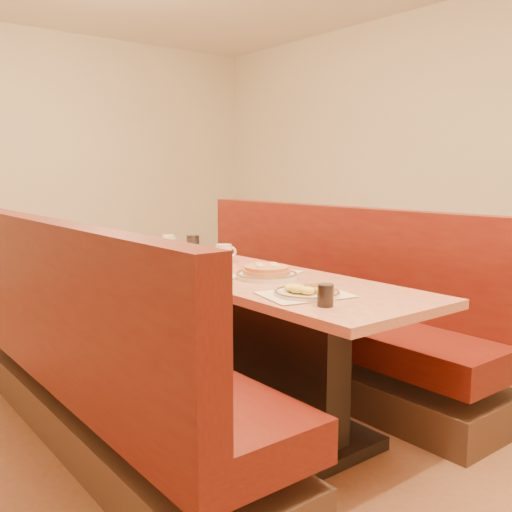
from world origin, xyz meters
TOP-DOWN VIEW (x-y plane):
  - ground at (0.00, 0.00)m, footprint 8.00×8.00m
  - room_envelope at (0.00, 0.00)m, footprint 6.04×8.04m
  - diner_table at (0.00, 0.00)m, footprint 0.70×2.50m
  - booth_left at (-0.73, 0.00)m, footprint 0.55×2.50m
  - booth_right at (0.73, 0.00)m, footprint 0.55×2.50m
  - placemat_near_left at (-0.12, -0.78)m, footprint 0.41×0.34m
  - placemat_near_right at (0.06, -0.31)m, footprint 0.43×0.38m
  - placemat_far_left at (-0.11, 1.03)m, footprint 0.45×0.40m
  - placemat_far_right at (0.06, 0.63)m, footprint 0.52×0.46m
  - pancake_plate at (0.01, -0.37)m, footprint 0.31×0.31m
  - eggs_plate at (-0.12, -0.79)m, footprint 0.28×0.28m
  - extra_plate_mid at (0.17, 0.81)m, footprint 0.22×0.22m
  - extra_plate_far at (-0.14, 0.60)m, footprint 0.24×0.24m
  - coffee_mug_a at (0.15, 0.19)m, footprint 0.13×0.09m
  - coffee_mug_b at (-0.26, 0.13)m, footprint 0.11×0.08m
  - coffee_mug_c at (0.18, 0.89)m, footprint 0.12×0.08m
  - coffee_mug_d at (-0.12, 0.80)m, footprint 0.13×0.09m
  - soda_tumbler_near at (-0.19, -0.97)m, footprint 0.06×0.06m
  - soda_tumbler_mid at (0.20, 0.61)m, footprint 0.08×0.08m

SIDE VIEW (x-z plane):
  - ground at x=0.00m, z-range 0.00..0.00m
  - booth_left at x=-0.73m, z-range -0.16..0.89m
  - booth_right at x=0.73m, z-range -0.16..0.89m
  - diner_table at x=0.00m, z-range 0.00..0.75m
  - placemat_near_left at x=-0.12m, z-range 0.75..0.76m
  - placemat_near_right at x=0.06m, z-range 0.75..0.76m
  - placemat_far_left at x=-0.11m, z-range 0.75..0.76m
  - placemat_far_right at x=0.06m, z-range 0.75..0.76m
  - extra_plate_mid at x=0.17m, z-range 0.74..0.79m
  - extra_plate_far at x=-0.14m, z-range 0.74..0.79m
  - eggs_plate at x=-0.12m, z-range 0.74..0.79m
  - pancake_plate at x=0.01m, z-range 0.74..0.81m
  - coffee_mug_b at x=-0.26m, z-range 0.75..0.83m
  - soda_tumbler_near at x=-0.19m, z-range 0.75..0.84m
  - coffee_mug_c at x=0.18m, z-range 0.75..0.84m
  - coffee_mug_a at x=0.15m, z-range 0.75..0.85m
  - coffee_mug_d at x=-0.12m, z-range 0.75..0.85m
  - soda_tumbler_mid at x=0.20m, z-range 0.75..0.86m
  - room_envelope at x=0.00m, z-range 0.52..3.34m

